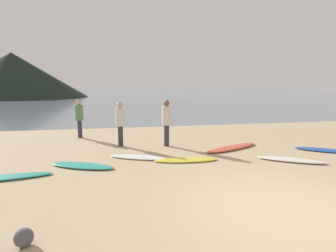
{
  "coord_description": "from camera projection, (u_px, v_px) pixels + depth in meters",
  "views": [
    {
      "loc": [
        -3.01,
        -4.12,
        2.28
      ],
      "look_at": [
        -0.82,
        6.64,
        0.6
      ],
      "focal_mm": 28.43,
      "sensor_mm": 36.0,
      "label": 1
    }
  ],
  "objects": [
    {
      "name": "ground_plane",
      "position": [
        171.0,
        129.0,
        14.63
      ],
      "size": [
        120.0,
        120.0,
        0.2
      ],
      "primitive_type": "cube",
      "color": "tan",
      "rests_on": "ground"
    },
    {
      "name": "ocean_water",
      "position": [
        127.0,
        95.0,
        63.46
      ],
      "size": [
        140.0,
        100.0,
        0.01
      ],
      "primitive_type": "cube",
      "color": "slate",
      "rests_on": "ground"
    },
    {
      "name": "headland_hill",
      "position": [
        13.0,
        75.0,
        49.7
      ],
      "size": [
        26.93,
        26.93,
        8.34
      ],
      "primitive_type": "cone",
      "color": "black",
      "rests_on": "ground"
    },
    {
      "name": "surfboard_1",
      "position": [
        82.0,
        166.0,
        7.49
      ],
      "size": [
        1.98,
        1.36,
        0.08
      ],
      "primitive_type": "ellipsoid",
      "rotation": [
        0.0,
        0.0,
        -0.46
      ],
      "color": "teal",
      "rests_on": "ground"
    },
    {
      "name": "surfboard_2",
      "position": [
        139.0,
        157.0,
        8.4
      ],
      "size": [
        1.95,
        1.23,
        0.07
      ],
      "primitive_type": "ellipsoid",
      "rotation": [
        0.0,
        0.0,
        -0.42
      ],
      "color": "white",
      "rests_on": "ground"
    },
    {
      "name": "surfboard_3",
      "position": [
        186.0,
        160.0,
        8.11
      ],
      "size": [
        2.0,
        0.75,
        0.06
      ],
      "primitive_type": "ellipsoid",
      "rotation": [
        0.0,
        0.0,
        -0.09
      ],
      "color": "yellow",
      "rests_on": "ground"
    },
    {
      "name": "surfboard_4",
      "position": [
        232.0,
        148.0,
        9.64
      ],
      "size": [
        2.52,
        1.57,
        0.09
      ],
      "primitive_type": "ellipsoid",
      "rotation": [
        0.0,
        0.0,
        0.44
      ],
      "color": "#D84C38",
      "rests_on": "ground"
    },
    {
      "name": "surfboard_5",
      "position": [
        291.0,
        160.0,
        8.05
      ],
      "size": [
        1.88,
        1.43,
        0.09
      ],
      "primitive_type": "ellipsoid",
      "rotation": [
        0.0,
        0.0,
        -0.57
      ],
      "color": "silver",
      "rests_on": "ground"
    },
    {
      "name": "surfboard_6",
      "position": [
        325.0,
        150.0,
        9.31
      ],
      "size": [
        1.92,
        1.58,
        0.07
      ],
      "primitive_type": "ellipsoid",
      "rotation": [
        0.0,
        0.0,
        -0.6
      ],
      "color": "#1E479E",
      "rests_on": "ground"
    },
    {
      "name": "person_0",
      "position": [
        120.0,
        120.0,
        9.94
      ],
      "size": [
        0.34,
        0.34,
        1.67
      ],
      "rotation": [
        0.0,
        0.0,
        3.06
      ],
      "color": "#2D2D38",
      "rests_on": "ground"
    },
    {
      "name": "person_1",
      "position": [
        167.0,
        119.0,
        9.95
      ],
      "size": [
        0.35,
        0.35,
        1.74
      ],
      "rotation": [
        0.0,
        0.0,
        5.99
      ],
      "color": "#2D2D38",
      "rests_on": "ground"
    },
    {
      "name": "person_2",
      "position": [
        79.0,
        116.0,
        11.56
      ],
      "size": [
        0.34,
        0.34,
        1.66
      ],
      "rotation": [
        0.0,
        0.0,
        4.95
      ],
      "color": "#2D2D38",
      "rests_on": "ground"
    },
    {
      "name": "beach_rock_near",
      "position": [
        24.0,
        237.0,
        3.78
      ],
      "size": [
        0.27,
        0.27,
        0.27
      ],
      "primitive_type": "sphere",
      "color": "#4E4C51",
      "rests_on": "ground"
    }
  ]
}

